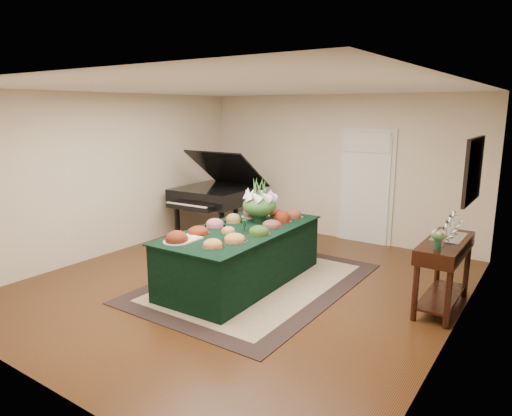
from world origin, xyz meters
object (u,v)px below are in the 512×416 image
Objects in this scene: grand_piano at (217,194)px; buffet_table at (242,256)px; floral_centerpiece at (259,201)px; mahogany_sideboard at (445,256)px.

buffet_table is at bearing -42.96° from grand_piano.
buffet_table is 1.54× the size of grand_piano.
floral_centerpiece is at bearing -34.05° from grand_piano.
buffet_table is 2.57m from grand_piano.
floral_centerpiece is 2.63m from mahogany_sideboard.
floral_centerpiece is 0.31× the size of grand_piano.
buffet_table is 2.66m from mahogany_sideboard.
mahogany_sideboard is (2.55, 0.71, 0.28)m from buffet_table.
buffet_table is at bearing -85.45° from floral_centerpiece.
grand_piano reaches higher than mahogany_sideboard.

